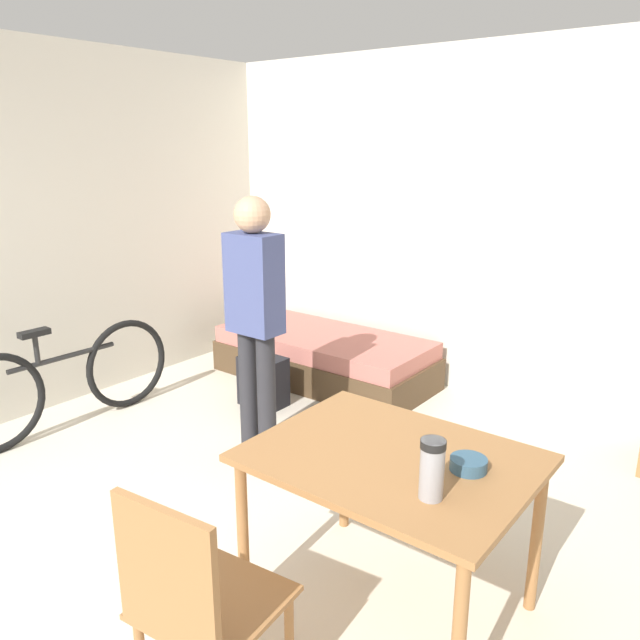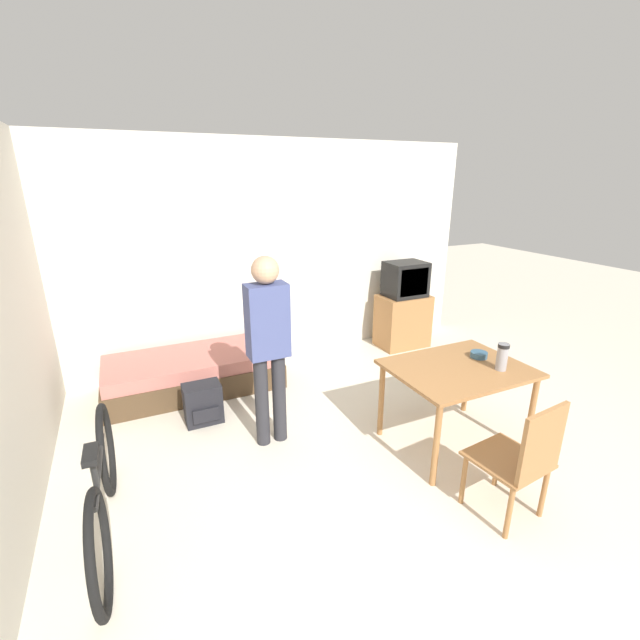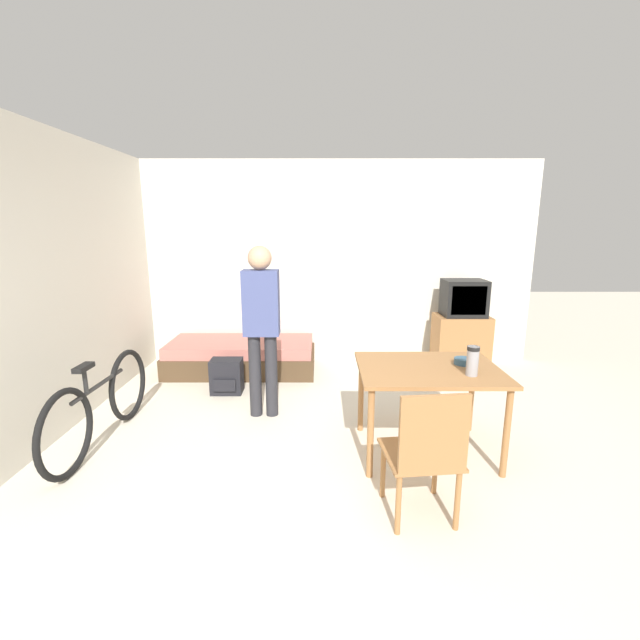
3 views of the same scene
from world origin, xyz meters
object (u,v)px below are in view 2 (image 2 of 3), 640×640
(wooden_chair, at_px, (523,457))
(thermos_flask, at_px, (502,356))
(backpack, at_px, (203,404))
(dining_table, at_px, (457,376))
(bicycle, at_px, (103,491))
(daybed, at_px, (194,372))
(person_standing, at_px, (268,339))
(tv, at_px, (403,308))
(mate_bowl, at_px, (479,355))

(wooden_chair, distance_m, thermos_flask, 0.94)
(wooden_chair, height_order, backpack, wooden_chair)
(dining_table, xyz_separation_m, thermos_flask, (0.28, -0.19, 0.21))
(wooden_chair, distance_m, backpack, 2.79)
(bicycle, distance_m, backpack, 1.43)
(daybed, relative_size, person_standing, 1.12)
(tv, distance_m, dining_table, 2.32)
(daybed, bearing_deg, thermos_flask, -45.43)
(dining_table, bearing_deg, wooden_chair, -104.18)
(dining_table, bearing_deg, thermos_flask, -34.17)
(tv, bearing_deg, wooden_chair, -111.58)
(person_standing, xyz_separation_m, thermos_flask, (1.72, -0.90, -0.11))
(daybed, bearing_deg, bicycle, -114.77)
(tv, distance_m, backpack, 3.03)
(person_standing, xyz_separation_m, mate_bowl, (1.74, -0.63, -0.21))
(thermos_flask, bearing_deg, dining_table, 145.83)
(bicycle, relative_size, mate_bowl, 11.56)
(daybed, relative_size, thermos_flask, 8.19)
(tv, xyz_separation_m, backpack, (-2.90, -0.82, -0.35))
(tv, relative_size, wooden_chair, 1.29)
(wooden_chair, xyz_separation_m, backpack, (-1.71, 2.18, -0.31))
(dining_table, relative_size, bicycle, 0.67)
(bicycle, relative_size, backpack, 4.32)
(dining_table, bearing_deg, mate_bowl, 14.61)
(thermos_flask, height_order, mate_bowl, thermos_flask)
(daybed, xyz_separation_m, person_standing, (0.46, -1.31, 0.78))
(bicycle, height_order, person_standing, person_standing)
(daybed, xyz_separation_m, tv, (2.86, 0.09, 0.34))
(wooden_chair, xyz_separation_m, thermos_flask, (0.50, 0.70, 0.36))
(dining_table, bearing_deg, tv, 65.48)
(person_standing, height_order, thermos_flask, person_standing)
(daybed, distance_m, wooden_chair, 3.37)
(tv, height_order, backpack, tv)
(person_standing, bearing_deg, mate_bowl, -19.86)
(daybed, height_order, person_standing, person_standing)
(tv, height_order, dining_table, tv)
(daybed, xyz_separation_m, wooden_chair, (1.67, -2.91, 0.31))
(dining_table, relative_size, mate_bowl, 7.74)
(tv, distance_m, wooden_chair, 3.23)
(thermos_flask, xyz_separation_m, mate_bowl, (0.02, 0.27, -0.10))
(tv, bearing_deg, daybed, -178.25)
(bicycle, bearing_deg, mate_bowl, -1.11)
(daybed, relative_size, tv, 1.59)
(thermos_flask, distance_m, mate_bowl, 0.29)
(thermos_flask, bearing_deg, wooden_chair, -125.68)
(bicycle, bearing_deg, dining_table, -2.86)
(wooden_chair, relative_size, thermos_flask, 3.99)
(dining_table, distance_m, wooden_chair, 0.93)
(daybed, relative_size, bicycle, 1.11)
(person_standing, relative_size, mate_bowl, 11.49)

